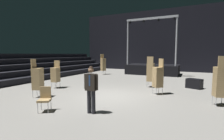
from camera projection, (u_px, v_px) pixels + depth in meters
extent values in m
cube|color=slate|center=(109.00, 97.00, 8.78)|extent=(22.00, 30.00, 0.10)
cube|color=black|center=(160.00, 40.00, 21.82)|extent=(22.00, 0.30, 8.00)
cube|color=black|center=(28.00, 80.00, 12.96)|extent=(0.75, 24.00, 0.45)
cube|color=black|center=(21.00, 73.00, 13.24)|extent=(0.75, 24.00, 0.45)
cube|color=black|center=(15.00, 67.00, 13.52)|extent=(0.75, 24.00, 0.45)
cube|color=black|center=(9.00, 62.00, 13.81)|extent=(0.75, 24.00, 0.45)
cube|color=black|center=(3.00, 56.00, 14.09)|extent=(0.75, 24.00, 0.45)
cube|color=black|center=(153.00, 69.00, 18.38)|extent=(5.45, 3.21, 1.05)
cylinder|color=#9EA0A8|center=(128.00, 43.00, 17.97)|extent=(0.16, 0.16, 4.74)
cylinder|color=#9EA0A8|center=(176.00, 41.00, 15.82)|extent=(0.16, 0.16, 4.74)
cube|color=#9EA0A8|center=(151.00, 18.00, 16.66)|extent=(5.15, 0.20, 0.20)
cylinder|color=black|center=(130.00, 22.00, 17.65)|extent=(0.18, 0.18, 0.22)
cylinder|color=black|center=(144.00, 21.00, 17.01)|extent=(0.18, 0.18, 0.22)
cylinder|color=black|center=(159.00, 20.00, 16.36)|extent=(0.18, 0.18, 0.22)
cylinder|color=black|center=(174.00, 19.00, 15.72)|extent=(0.18, 0.18, 0.22)
cylinder|color=black|center=(93.00, 102.00, 6.13)|extent=(0.15, 0.15, 0.87)
cylinder|color=black|center=(89.00, 102.00, 6.20)|extent=(0.15, 0.15, 0.87)
cube|color=silver|center=(90.00, 82.00, 6.04)|extent=(0.19, 0.11, 0.62)
cube|color=black|center=(91.00, 82.00, 6.10)|extent=(0.42, 0.26, 0.62)
cube|color=navy|center=(89.00, 81.00, 5.98)|extent=(0.06, 0.02, 0.40)
cylinder|color=black|center=(97.00, 82.00, 6.01)|extent=(0.10, 0.10, 0.57)
cylinder|color=black|center=(86.00, 81.00, 6.18)|extent=(0.10, 0.10, 0.57)
sphere|color=#936B4C|center=(91.00, 70.00, 6.05)|extent=(0.20, 0.20, 0.20)
sphere|color=black|center=(91.00, 68.00, 6.05)|extent=(0.17, 0.17, 0.17)
cylinder|color=#B2B5BA|center=(212.00, 100.00, 7.31)|extent=(0.02, 0.02, 0.40)
cylinder|color=#B2B5BA|center=(222.00, 100.00, 7.24)|extent=(0.02, 0.02, 0.40)
cylinder|color=#B2B5BA|center=(216.00, 102.00, 6.93)|extent=(0.02, 0.02, 0.40)
cube|color=#A38456|center=(219.00, 96.00, 7.06)|extent=(0.54, 0.54, 0.08)
cube|color=#A38456|center=(219.00, 94.00, 7.06)|extent=(0.54, 0.54, 0.08)
cube|color=#A38456|center=(219.00, 92.00, 7.05)|extent=(0.54, 0.54, 0.08)
cube|color=#A38456|center=(220.00, 90.00, 7.04)|extent=(0.54, 0.54, 0.08)
cube|color=#A38456|center=(220.00, 88.00, 7.03)|extent=(0.54, 0.54, 0.08)
cube|color=#A38456|center=(220.00, 86.00, 7.02)|extent=(0.54, 0.54, 0.08)
cube|color=#A38456|center=(220.00, 84.00, 7.01)|extent=(0.54, 0.54, 0.08)
cube|color=#A38456|center=(220.00, 82.00, 7.01)|extent=(0.54, 0.54, 0.08)
cube|color=#A38456|center=(220.00, 80.00, 7.00)|extent=(0.54, 0.54, 0.08)
cube|color=#A38456|center=(220.00, 78.00, 6.99)|extent=(0.54, 0.54, 0.08)
cube|color=#A38456|center=(220.00, 76.00, 6.98)|extent=(0.54, 0.54, 0.08)
cube|color=#A38456|center=(221.00, 74.00, 6.97)|extent=(0.54, 0.54, 0.08)
cube|color=#A38456|center=(221.00, 72.00, 6.97)|extent=(0.54, 0.54, 0.08)
cube|color=#A38456|center=(221.00, 70.00, 6.96)|extent=(0.54, 0.54, 0.08)
cube|color=#A38456|center=(221.00, 68.00, 6.95)|extent=(0.54, 0.54, 0.08)
cube|color=#A38456|center=(224.00, 62.00, 6.73)|extent=(0.40, 0.16, 0.46)
cylinder|color=#B2B5BA|center=(156.00, 92.00, 8.89)|extent=(0.02, 0.02, 0.40)
cylinder|color=#B2B5BA|center=(153.00, 90.00, 9.26)|extent=(0.02, 0.02, 0.40)
cylinder|color=#B2B5BA|center=(162.00, 91.00, 9.00)|extent=(0.02, 0.02, 0.40)
cylinder|color=#B2B5BA|center=(158.00, 90.00, 9.37)|extent=(0.02, 0.02, 0.40)
cube|color=#A38456|center=(158.00, 86.00, 9.11)|extent=(0.62, 0.62, 0.08)
cube|color=#A38456|center=(158.00, 85.00, 9.10)|extent=(0.62, 0.62, 0.08)
cube|color=#A38456|center=(158.00, 83.00, 9.09)|extent=(0.62, 0.62, 0.08)
cube|color=#A38456|center=(158.00, 82.00, 9.08)|extent=(0.62, 0.62, 0.08)
cube|color=#A38456|center=(158.00, 80.00, 9.07)|extent=(0.62, 0.62, 0.08)
cube|color=#A38456|center=(158.00, 79.00, 9.07)|extent=(0.62, 0.62, 0.08)
cube|color=#A38456|center=(158.00, 77.00, 9.06)|extent=(0.62, 0.62, 0.08)
cube|color=#A38456|center=(158.00, 76.00, 9.05)|extent=(0.62, 0.62, 0.08)
cube|color=#A38456|center=(158.00, 74.00, 9.04)|extent=(0.62, 0.62, 0.08)
cube|color=#A38456|center=(158.00, 73.00, 9.03)|extent=(0.62, 0.62, 0.08)
cube|color=#A38456|center=(158.00, 71.00, 9.03)|extent=(0.62, 0.62, 0.08)
cube|color=#A38456|center=(158.00, 69.00, 9.02)|extent=(0.62, 0.62, 0.08)
cube|color=#A38456|center=(158.00, 68.00, 9.01)|extent=(0.62, 0.62, 0.08)
cube|color=#A38456|center=(161.00, 63.00, 9.04)|extent=(0.31, 0.33, 0.46)
cylinder|color=#B2B5BA|center=(148.00, 84.00, 11.35)|extent=(0.02, 0.02, 0.40)
cylinder|color=#B2B5BA|center=(154.00, 84.00, 11.19)|extent=(0.02, 0.02, 0.40)
cylinder|color=#B2B5BA|center=(147.00, 84.00, 11.01)|extent=(0.02, 0.02, 0.40)
cylinder|color=#B2B5BA|center=(153.00, 85.00, 10.85)|extent=(0.02, 0.02, 0.40)
cube|color=#A38456|center=(150.00, 81.00, 11.08)|extent=(0.44, 0.44, 0.08)
cube|color=#A38456|center=(150.00, 79.00, 11.07)|extent=(0.44, 0.44, 0.08)
cube|color=#A38456|center=(150.00, 78.00, 11.06)|extent=(0.44, 0.44, 0.08)
cube|color=#A38456|center=(150.00, 77.00, 11.05)|extent=(0.44, 0.44, 0.08)
cube|color=#A38456|center=(150.00, 76.00, 11.04)|extent=(0.44, 0.44, 0.08)
cube|color=#A38456|center=(151.00, 74.00, 11.04)|extent=(0.44, 0.44, 0.08)
cube|color=#A38456|center=(151.00, 73.00, 11.03)|extent=(0.44, 0.44, 0.08)
cube|color=#A38456|center=(151.00, 72.00, 11.02)|extent=(0.44, 0.44, 0.08)
cube|color=#A38456|center=(151.00, 71.00, 11.01)|extent=(0.44, 0.44, 0.08)
cube|color=#A38456|center=(151.00, 69.00, 11.00)|extent=(0.44, 0.44, 0.08)
cube|color=#A38456|center=(151.00, 68.00, 11.00)|extent=(0.44, 0.44, 0.08)
cube|color=#A38456|center=(151.00, 67.00, 10.99)|extent=(0.44, 0.44, 0.08)
cube|color=#A38456|center=(151.00, 65.00, 10.98)|extent=(0.44, 0.44, 0.08)
cube|color=#A38456|center=(151.00, 64.00, 10.97)|extent=(0.44, 0.44, 0.08)
cube|color=#A38456|center=(150.00, 60.00, 10.77)|extent=(0.40, 0.05, 0.46)
cylinder|color=#B2B5BA|center=(106.00, 73.00, 18.10)|extent=(0.02, 0.02, 0.40)
cylinder|color=#B2B5BA|center=(103.00, 73.00, 17.87)|extent=(0.02, 0.02, 0.40)
cylinder|color=#B2B5BA|center=(104.00, 72.00, 18.40)|extent=(0.02, 0.02, 0.40)
cylinder|color=#B2B5BA|center=(101.00, 72.00, 18.18)|extent=(0.02, 0.02, 0.40)
cube|color=#A38456|center=(103.00, 70.00, 18.11)|extent=(0.59, 0.59, 0.08)
cube|color=#A38456|center=(103.00, 70.00, 18.11)|extent=(0.59, 0.59, 0.08)
cube|color=#A38456|center=(103.00, 69.00, 18.10)|extent=(0.59, 0.59, 0.08)
cube|color=#A38456|center=(103.00, 68.00, 18.09)|extent=(0.59, 0.59, 0.08)
cube|color=#A38456|center=(103.00, 67.00, 18.08)|extent=(0.59, 0.59, 0.08)
cube|color=#A38456|center=(103.00, 66.00, 18.07)|extent=(0.59, 0.59, 0.08)
cube|color=#A38456|center=(103.00, 66.00, 18.06)|extent=(0.59, 0.59, 0.08)
cube|color=#A38456|center=(103.00, 65.00, 18.06)|extent=(0.59, 0.59, 0.08)
cube|color=#A38456|center=(103.00, 64.00, 18.05)|extent=(0.59, 0.59, 0.08)
cube|color=#A38456|center=(103.00, 63.00, 18.04)|extent=(0.59, 0.59, 0.08)
cube|color=#A38456|center=(103.00, 63.00, 18.03)|extent=(0.59, 0.59, 0.08)
cube|color=#A38456|center=(103.00, 62.00, 18.02)|extent=(0.59, 0.59, 0.08)
cube|color=#A38456|center=(103.00, 61.00, 18.02)|extent=(0.59, 0.59, 0.08)
cube|color=#A38456|center=(103.00, 60.00, 18.01)|extent=(0.59, 0.59, 0.08)
cube|color=#A38456|center=(103.00, 59.00, 18.00)|extent=(0.59, 0.59, 0.08)
cube|color=#A38456|center=(103.00, 59.00, 17.99)|extent=(0.59, 0.59, 0.08)
cube|color=#A38456|center=(102.00, 56.00, 18.12)|extent=(0.23, 0.38, 0.46)
cylinder|color=#B2B5BA|center=(56.00, 86.00, 10.60)|extent=(0.02, 0.02, 0.40)
cylinder|color=#B2B5BA|center=(51.00, 85.00, 10.73)|extent=(0.02, 0.02, 0.40)
cylinder|color=#B2B5BA|center=(60.00, 85.00, 10.96)|extent=(0.02, 0.02, 0.40)
cylinder|color=#B2B5BA|center=(55.00, 84.00, 11.08)|extent=(0.02, 0.02, 0.40)
cube|color=#A38456|center=(56.00, 81.00, 10.82)|extent=(0.49, 0.49, 0.08)
cube|color=#A38456|center=(56.00, 80.00, 10.81)|extent=(0.49, 0.49, 0.08)
cube|color=#A38456|center=(56.00, 79.00, 10.80)|extent=(0.49, 0.49, 0.08)
cube|color=#A38456|center=(56.00, 77.00, 10.79)|extent=(0.49, 0.49, 0.08)
cube|color=#A38456|center=(55.00, 76.00, 10.79)|extent=(0.49, 0.49, 0.08)
cube|color=#A38456|center=(55.00, 75.00, 10.78)|extent=(0.49, 0.49, 0.08)
cube|color=#A38456|center=(55.00, 74.00, 10.77)|extent=(0.49, 0.49, 0.08)
cube|color=#A38456|center=(55.00, 72.00, 10.76)|extent=(0.49, 0.49, 0.08)
cube|color=#A38456|center=(55.00, 71.00, 10.75)|extent=(0.49, 0.49, 0.08)
cube|color=#A38456|center=(55.00, 70.00, 10.75)|extent=(0.49, 0.49, 0.08)
cube|color=#A38456|center=(55.00, 68.00, 10.74)|extent=(0.49, 0.49, 0.08)
cube|color=#A38456|center=(57.00, 64.00, 10.89)|extent=(0.41, 0.10, 0.46)
cylinder|color=#B2B5BA|center=(44.00, 93.00, 8.69)|extent=(0.02, 0.02, 0.40)
cylinder|color=#B2B5BA|center=(40.00, 94.00, 8.31)|extent=(0.02, 0.02, 0.40)
cylinder|color=#B2B5BA|center=(37.00, 92.00, 8.73)|extent=(0.02, 0.02, 0.40)
cylinder|color=#B2B5BA|center=(33.00, 94.00, 8.36)|extent=(0.02, 0.02, 0.40)
cube|color=#A38456|center=(38.00, 89.00, 8.50)|extent=(0.56, 0.56, 0.08)
cube|color=#A38456|center=(38.00, 87.00, 8.49)|extent=(0.56, 0.56, 0.08)
cube|color=#A38456|center=(38.00, 85.00, 8.48)|extent=(0.56, 0.56, 0.08)
cube|color=#A38456|center=(38.00, 84.00, 8.48)|extent=(0.56, 0.56, 0.08)
cube|color=#A38456|center=(38.00, 82.00, 8.47)|extent=(0.56, 0.56, 0.08)
cube|color=#A38456|center=(38.00, 80.00, 8.46)|extent=(0.56, 0.56, 0.08)
cube|color=#A38456|center=(38.00, 79.00, 8.45)|extent=(0.56, 0.56, 0.08)
cube|color=#A38456|center=(38.00, 77.00, 8.44)|extent=(0.56, 0.56, 0.08)
cube|color=#A38456|center=(38.00, 76.00, 8.44)|extent=(0.56, 0.56, 0.08)
cube|color=#A38456|center=(38.00, 74.00, 8.43)|extent=(0.56, 0.56, 0.08)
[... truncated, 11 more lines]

